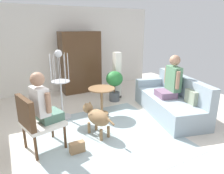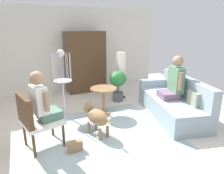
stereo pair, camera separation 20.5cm
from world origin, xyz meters
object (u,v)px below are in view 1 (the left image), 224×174
at_px(armchair, 35,120).
at_px(armoire_cabinet, 80,62).
at_px(column_lamp, 117,76).
at_px(person_on_couch, 171,80).
at_px(couch, 170,101).
at_px(dog, 97,117).
at_px(person_on_armchair, 43,102).
at_px(bird_cage_stand, 61,86).
at_px(round_end_table, 102,96).
at_px(handbag, 77,147).
at_px(potted_plant, 114,82).

height_order(armchair, armoire_cabinet, armoire_cabinet).
bearing_deg(column_lamp, person_on_couch, -72.33).
distance_m(armchair, column_lamp, 2.91).
xyz_separation_m(couch, dog, (-1.88, -0.08, 0.06)).
height_order(person_on_couch, armoire_cabinet, armoire_cabinet).
relative_size(person_on_couch, person_on_armchair, 1.13).
distance_m(armchair, bird_cage_stand, 1.25).
relative_size(armchair, round_end_table, 1.50).
bearing_deg(person_on_couch, bird_cage_stand, 156.89).
height_order(dog, bird_cage_stand, bird_cage_stand).
bearing_deg(person_on_armchair, bird_cage_stand, 61.56).
bearing_deg(handbag, person_on_couch, 10.68).
height_order(couch, round_end_table, couch).
bearing_deg(couch, potted_plant, 118.77).
distance_m(person_on_couch, potted_plant, 1.54).
bearing_deg(column_lamp, couch, -70.85).
bearing_deg(potted_plant, armoire_cabinet, 110.51).
relative_size(person_on_armchair, potted_plant, 1.00).
xyz_separation_m(round_end_table, armoire_cabinet, (0.20, 1.92, 0.45)).
bearing_deg(dog, person_on_armchair, 179.62).
height_order(person_on_couch, round_end_table, person_on_couch).
bearing_deg(couch, person_on_armchair, -178.54).
xyz_separation_m(dog, column_lamp, (1.34, 1.62, 0.27)).
height_order(column_lamp, armoire_cabinet, armoire_cabinet).
bearing_deg(person_on_couch, armoire_cabinet, 114.02).
relative_size(person_on_couch, bird_cage_stand, 0.62).
bearing_deg(armoire_cabinet, armchair, -122.40).
height_order(armchair, person_on_armchair, person_on_armchair).
height_order(dog, handbag, dog).
distance_m(bird_cage_stand, handbag, 1.54).
bearing_deg(person_on_couch, potted_plant, 117.19).
height_order(round_end_table, handbag, round_end_table).
relative_size(bird_cage_stand, handbag, 6.19).
distance_m(couch, round_end_table, 1.58).
xyz_separation_m(person_on_armchair, armoire_cabinet, (1.58, 2.68, 0.09)).
height_order(dog, potted_plant, potted_plant).
bearing_deg(column_lamp, dog, -129.58).
distance_m(round_end_table, column_lamp, 1.23).
bearing_deg(armoire_cabinet, person_on_armchair, -120.55).
bearing_deg(couch, column_lamp, 109.15).
height_order(armchair, handbag, armchair).
height_order(armchair, person_on_couch, person_on_couch).
bearing_deg(bird_cage_stand, round_end_table, -15.70).
xyz_separation_m(round_end_table, column_lamp, (0.87, 0.85, 0.18)).
xyz_separation_m(couch, handbag, (-2.39, -0.46, -0.21)).
bearing_deg(armchair, bird_cage_stand, 56.61).
relative_size(person_on_couch, handbag, 3.85).
height_order(bird_cage_stand, handbag, bird_cage_stand).
distance_m(column_lamp, armoire_cabinet, 1.29).
distance_m(couch, armchair, 2.95).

